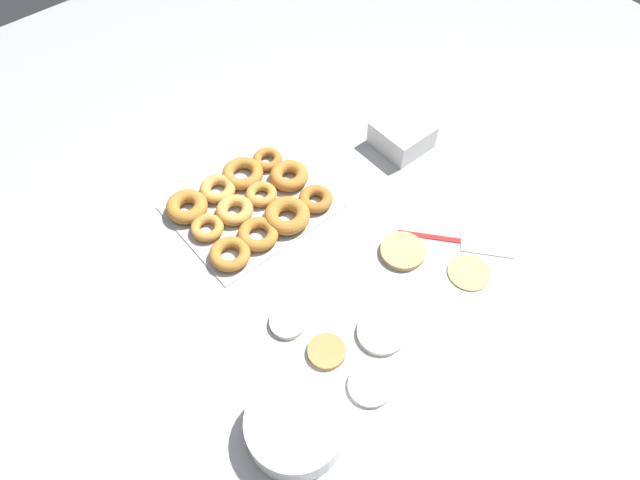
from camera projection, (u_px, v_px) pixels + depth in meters
ground_plane at (360, 263)px, 1.38m from camera, size 3.00×3.00×0.00m
pancake_0 at (370, 385)px, 1.19m from camera, size 0.10×0.10×0.01m
pancake_1 at (381, 333)px, 1.26m from camera, size 0.11×0.11×0.01m
pancake_2 at (469, 272)px, 1.36m from camera, size 0.10×0.10×0.01m
pancake_3 at (403, 251)px, 1.39m from camera, size 0.11×0.11×0.02m
pancake_4 at (327, 351)px, 1.24m from camera, size 0.08×0.08×0.01m
pancake_5 at (288, 322)px, 1.28m from camera, size 0.08×0.08×0.01m
donut_tray at (251, 204)px, 1.46m from camera, size 0.38×0.32×0.04m
batter_bowl at (295, 426)px, 1.11m from camera, size 0.20×0.20×0.07m
container_stack at (402, 135)px, 1.58m from camera, size 0.14×0.14×0.07m
spatula at (474, 243)px, 1.41m from camera, size 0.21×0.24×0.01m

